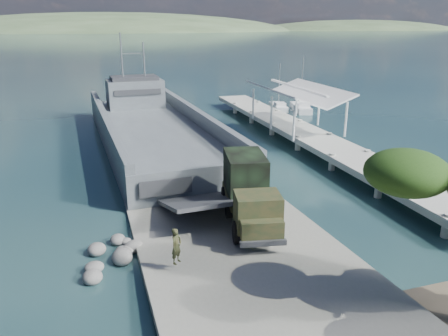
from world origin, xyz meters
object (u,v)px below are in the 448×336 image
military_truck (249,191)px  sailboat_near (279,107)px  landing_craft (154,135)px  pier (300,125)px  sailboat_far (301,108)px  soldier (177,254)px

military_truck → sailboat_near: size_ratio=1.24×
landing_craft → pier: bearing=-15.9°
military_truck → sailboat_far: 35.78m
sailboat_near → sailboat_far: (2.40, -1.86, 0.05)m
pier → sailboat_near: bearing=73.1°
military_truck → pier: bearing=65.5°
pier → sailboat_far: size_ratio=6.02×
soldier → military_truck: bearing=-4.4°
landing_craft → sailboat_near: 22.54m
pier → military_truck: pier is taller
military_truck → soldier: bearing=-130.0°
sailboat_near → sailboat_far: 3.04m
military_truck → sailboat_near: bearing=73.7°
landing_craft → military_truck: size_ratio=4.77×
military_truck → sailboat_far: size_ratio=1.07×
soldier → landing_craft: bearing=39.9°
landing_craft → military_truck: (2.38, -19.74, 1.34)m
sailboat_far → soldier: bearing=-110.4°
sailboat_near → sailboat_far: size_ratio=0.86×
pier → sailboat_far: 15.82m
pier → sailboat_far: bearing=62.8°
landing_craft → sailboat_far: size_ratio=5.09×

